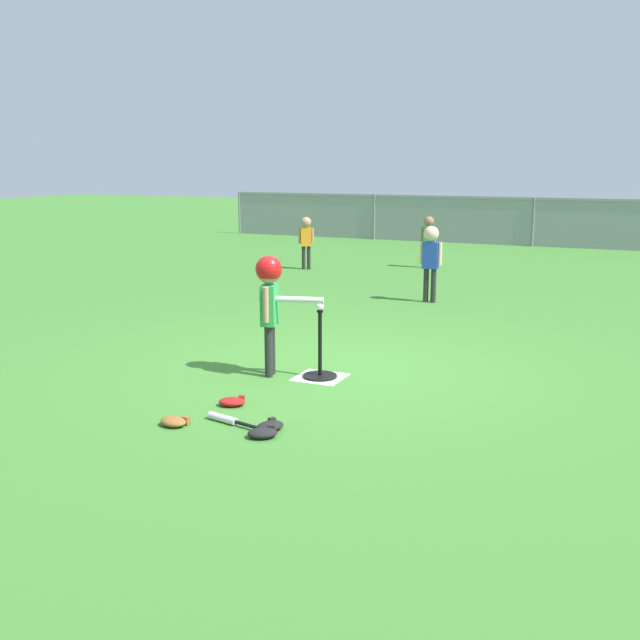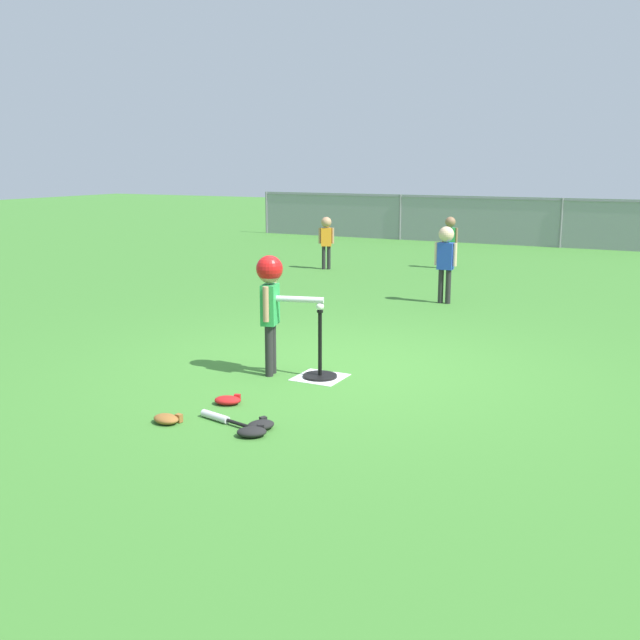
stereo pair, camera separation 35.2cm
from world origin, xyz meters
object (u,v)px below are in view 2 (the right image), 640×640
at_px(fielder_deep_center, 326,236).
at_px(glove_by_plate, 228,400).
at_px(glove_tossed_aside, 167,419).
at_px(glove_outfield_drop, 261,425).
at_px(baseball_on_tee, 320,306).
at_px(glove_near_bats, 252,432).
at_px(fielder_deep_left, 450,235).
at_px(batter_child, 271,290).
at_px(fielder_near_left, 446,254).
at_px(batting_tee, 320,367).
at_px(spare_bat_silver, 221,418).

distance_m(fielder_deep_center, glove_by_plate, 8.03).
bearing_deg(glove_by_plate, glove_tossed_aside, -104.88).
bearing_deg(glove_outfield_drop, baseball_on_tee, 99.29).
relative_size(baseball_on_tee, glove_tossed_aside, 0.30).
bearing_deg(glove_outfield_drop, glove_near_bats, -82.33).
bearing_deg(glove_near_bats, fielder_deep_left, 98.77).
relative_size(batter_child, glove_near_bats, 4.19).
xyz_separation_m(batter_child, glove_by_plate, (0.13, -0.93, -0.77)).
distance_m(batter_child, glove_tossed_aside, 1.72).
xyz_separation_m(baseball_on_tee, fielder_deep_left, (-1.15, 7.55, -0.05)).
height_order(fielder_near_left, fielder_deep_left, fielder_near_left).
height_order(batter_child, glove_by_plate, batter_child).
distance_m(batting_tee, glove_near_bats, 1.61).
bearing_deg(glove_outfield_drop, glove_tossed_aside, -163.30).
height_order(batting_tee, spare_bat_silver, batting_tee).
distance_m(spare_bat_silver, glove_by_plate, 0.43).
distance_m(spare_bat_silver, glove_near_bats, 0.41).
bearing_deg(fielder_near_left, baseball_on_tee, -88.08).
bearing_deg(glove_by_plate, glove_near_bats, -43.00).
xyz_separation_m(batter_child, fielder_deep_left, (-0.70, 7.67, -0.18)).
bearing_deg(batter_child, fielder_deep_left, 95.22).
bearing_deg(batting_tee, glove_tossed_aside, -106.28).
bearing_deg(fielder_near_left, glove_by_plate, -92.03).
height_order(fielder_deep_left, glove_by_plate, fielder_deep_left).
relative_size(baseball_on_tee, fielder_deep_center, 0.08).
bearing_deg(batting_tee, fielder_near_left, 91.92).
relative_size(fielder_deep_center, glove_tossed_aside, 4.01).
bearing_deg(batting_tee, glove_by_plate, -107.07).
bearing_deg(glove_near_bats, glove_outfield_drop, 97.67).
relative_size(fielder_deep_center, glove_by_plate, 3.74).
bearing_deg(fielder_deep_left, spare_bat_silver, -83.50).
distance_m(batter_child, glove_by_plate, 1.22).
distance_m(baseball_on_tee, glove_near_bats, 1.73).
bearing_deg(spare_bat_silver, glove_near_bats, -21.56).
bearing_deg(glove_near_bats, baseball_on_tee, 99.14).
bearing_deg(baseball_on_tee, fielder_near_left, 91.92).
distance_m(batting_tee, glove_by_plate, 1.10).
height_order(fielder_near_left, fielder_deep_center, fielder_near_left).
relative_size(spare_bat_silver, glove_outfield_drop, 2.07).
bearing_deg(batting_tee, fielder_deep_left, 98.69).
distance_m(glove_by_plate, glove_outfield_drop, 0.68).
bearing_deg(fielder_deep_left, fielder_near_left, -73.44).
bearing_deg(fielder_deep_left, glove_by_plate, -84.48).
relative_size(batter_child, glove_tossed_aside, 4.68).
distance_m(spare_bat_silver, glove_outfield_drop, 0.37).
xyz_separation_m(batter_child, fielder_deep_center, (-2.72, 6.55, -0.18)).
xyz_separation_m(fielder_deep_center, spare_bat_silver, (3.05, -7.87, -0.60)).
relative_size(batting_tee, fielder_deep_center, 0.66).
distance_m(baseball_on_tee, fielder_deep_center, 7.17).
xyz_separation_m(fielder_near_left, fielder_deep_left, (-1.01, 3.41, -0.08)).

